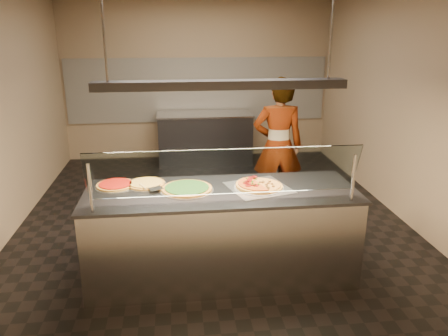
{
  "coord_description": "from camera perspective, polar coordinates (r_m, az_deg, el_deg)",
  "views": [
    {
      "loc": [
        -0.46,
        -5.36,
        2.45
      ],
      "look_at": [
        0.04,
        -0.98,
        1.02
      ],
      "focal_mm": 35.0,
      "sensor_mm": 36.0,
      "label": 1
    }
  ],
  "objects": [
    {
      "name": "heat_lamp_housing",
      "position": [
        4.01,
        -0.39,
        10.82
      ],
      "size": [
        2.3,
        0.18,
        0.08
      ],
      "primitive_type": "cube",
      "color": "#39393F",
      "rests_on": "ceiling"
    },
    {
      "name": "wall_left",
      "position": [
        5.82,
        -27.26,
        6.61
      ],
      "size": [
        0.02,
        6.0,
        3.0
      ],
      "primitive_type": "cube",
      "color": "#92795E",
      "rests_on": "ground"
    },
    {
      "name": "pizza_cheese",
      "position": [
        4.47,
        -10.15,
        -1.99
      ],
      "size": [
        0.41,
        0.41,
        0.03
      ],
      "color": "silver",
      "rests_on": "serving_counter"
    },
    {
      "name": "pizza_tomato",
      "position": [
        4.5,
        -13.98,
        -2.11
      ],
      "size": [
        0.4,
        0.4,
        0.03
      ],
      "color": "silver",
      "rests_on": "serving_counter"
    },
    {
      "name": "ground",
      "position": [
        5.92,
        -1.48,
        -6.58
      ],
      "size": [
        5.0,
        6.0,
        0.02
      ],
      "primitive_type": "cube",
      "color": "black",
      "rests_on": "ground"
    },
    {
      "name": "wall_right",
      "position": [
        6.2,
        22.41,
        7.84
      ],
      "size": [
        0.02,
        6.0,
        3.0
      ],
      "primitive_type": "cube",
      "color": "#92795E",
      "rests_on": "ground"
    },
    {
      "name": "tile_band",
      "position": [
        8.43,
        -3.39,
        10.14
      ],
      "size": [
        4.9,
        0.02,
        1.2
      ],
      "primitive_type": "cube",
      "color": "silver",
      "rests_on": "wall_back"
    },
    {
      "name": "wall_front",
      "position": [
        2.58,
        4.26,
        -3.76
      ],
      "size": [
        5.0,
        0.02,
        3.0
      ],
      "primitive_type": "cube",
      "color": "#92795E",
      "rests_on": "ground"
    },
    {
      "name": "worker",
      "position": [
        5.9,
        7.06,
        2.85
      ],
      "size": [
        0.7,
        0.49,
        1.84
      ],
      "primitive_type": "imported",
      "rotation": [
        0.0,
        0.0,
        3.08
      ],
      "color": "#37333D",
      "rests_on": "ground"
    },
    {
      "name": "sneeze_guard",
      "position": [
        3.84,
        0.18,
        -0.62
      ],
      "size": [
        2.41,
        0.18,
        0.54
      ],
      "color": "#B7B7BC",
      "rests_on": "serving_counter"
    },
    {
      "name": "prep_table",
      "position": [
        8.17,
        -2.51,
        3.94
      ],
      "size": [
        1.74,
        0.74,
        0.93
      ],
      "color": "#39393F",
      "rests_on": "ground"
    },
    {
      "name": "perforated_tray",
      "position": [
        4.34,
        4.57,
        -2.51
      ],
      "size": [
        0.69,
        0.69,
        0.01
      ],
      "color": "silver",
      "rests_on": "serving_counter"
    },
    {
      "name": "half_pizza_pepperoni",
      "position": [
        4.31,
        3.13,
        -2.22
      ],
      "size": [
        0.35,
        0.5,
        0.05
      ],
      "color": "#9D6524",
      "rests_on": "perforated_tray"
    },
    {
      "name": "lamp_rod_right",
      "position": [
        4.21,
        13.99,
        18.09
      ],
      "size": [
        0.02,
        0.02,
        1.01
      ],
      "primitive_type": "cylinder",
      "color": "#B7B7BC",
      "rests_on": "ceiling"
    },
    {
      "name": "half_pizza_sausage",
      "position": [
        4.35,
        6.03,
        -2.2
      ],
      "size": [
        0.35,
        0.5,
        0.04
      ],
      "color": "#9D6524",
      "rests_on": "perforated_tray"
    },
    {
      "name": "pizza_spatula",
      "position": [
        4.33,
        -9.9,
        -2.45
      ],
      "size": [
        0.25,
        0.21,
        0.02
      ],
      "color": "#B7B7BC",
      "rests_on": "pizza_spinach"
    },
    {
      "name": "lamp_rod_left",
      "position": [
        4.0,
        -15.57,
        18.0
      ],
      "size": [
        0.02,
        0.02,
        1.01
      ],
      "primitive_type": "cylinder",
      "color": "#B7B7BC",
      "rests_on": "ceiling"
    },
    {
      "name": "wall_back",
      "position": [
        8.43,
        -3.43,
        11.51
      ],
      "size": [
        5.0,
        0.02,
        3.0
      ],
      "primitive_type": "cube",
      "color": "#92795E",
      "rests_on": "ground"
    },
    {
      "name": "pizza_spinach",
      "position": [
        4.28,
        -4.87,
        -2.67
      ],
      "size": [
        0.52,
        0.52,
        0.03
      ],
      "color": "silver",
      "rests_on": "serving_counter"
    },
    {
      "name": "serving_counter",
      "position": [
        4.45,
        -0.35,
        -8.51
      ],
      "size": [
        2.65,
        0.94,
        0.93
      ],
      "color": "#B7B7BC",
      "rests_on": "ground"
    }
  ]
}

